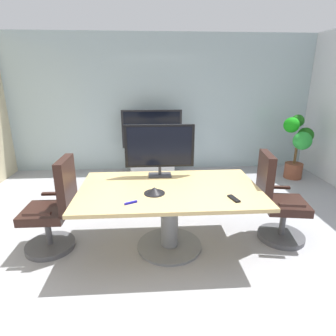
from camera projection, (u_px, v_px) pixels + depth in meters
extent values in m
plane|color=#99999E|center=(176.00, 259.00, 3.05)|extent=(7.64, 7.64, 0.00)
cube|color=#9EB2B7|center=(162.00, 104.00, 5.77)|extent=(6.34, 0.10, 2.76)
cube|color=tan|center=(169.00, 190.00, 3.06)|extent=(1.99, 1.17, 0.04)
cylinder|color=slate|center=(169.00, 220.00, 3.18)|extent=(0.20, 0.20, 0.71)
cylinder|color=slate|center=(169.00, 245.00, 3.28)|extent=(0.76, 0.76, 0.03)
cylinder|color=#4C4C51|center=(51.00, 245.00, 3.25)|extent=(0.56, 0.56, 0.06)
cylinder|color=#4C4C51|center=(48.00, 230.00, 3.18)|extent=(0.07, 0.07, 0.36)
cube|color=black|center=(46.00, 213.00, 3.12)|extent=(0.48, 0.48, 0.10)
cube|color=black|center=(67.00, 185.00, 3.03)|extent=(0.09, 0.46, 0.60)
cube|color=black|center=(54.00, 194.00, 3.33)|extent=(0.28, 0.05, 0.03)
cube|color=black|center=(37.00, 214.00, 2.83)|extent=(0.28, 0.05, 0.03)
cylinder|color=#4C4C51|center=(281.00, 236.00, 3.44)|extent=(0.56, 0.56, 0.06)
cylinder|color=#4C4C51|center=(283.00, 221.00, 3.38)|extent=(0.07, 0.07, 0.36)
cube|color=black|center=(285.00, 205.00, 3.31)|extent=(0.55, 0.55, 0.10)
cube|color=black|center=(265.00, 178.00, 3.23)|extent=(0.16, 0.46, 0.60)
cube|color=black|center=(292.00, 205.00, 3.03)|extent=(0.28, 0.09, 0.03)
cube|color=black|center=(279.00, 187.00, 3.52)|extent=(0.28, 0.09, 0.03)
cube|color=#333338|center=(160.00, 175.00, 3.43)|extent=(0.28, 0.18, 0.02)
cylinder|color=#333338|center=(160.00, 171.00, 3.41)|extent=(0.04, 0.04, 0.10)
cube|color=black|center=(160.00, 146.00, 3.33)|extent=(0.84, 0.04, 0.52)
cube|color=black|center=(160.00, 146.00, 3.31)|extent=(0.77, 0.01, 0.47)
cube|color=#B7BABC|center=(152.00, 160.00, 5.77)|extent=(0.90, 0.36, 0.55)
cube|color=black|center=(152.00, 129.00, 5.54)|extent=(1.20, 0.06, 0.76)
cube|color=black|center=(152.00, 129.00, 5.51)|extent=(1.12, 0.01, 0.69)
cylinder|color=brown|center=(293.00, 171.00, 5.50)|extent=(0.34, 0.34, 0.30)
cylinder|color=brown|center=(296.00, 153.00, 5.38)|extent=(0.05, 0.05, 0.44)
sphere|color=#195D15|center=(306.00, 135.00, 5.34)|extent=(0.30, 0.30, 0.30)
sphere|color=#1C6218|center=(298.00, 121.00, 5.37)|extent=(0.24, 0.24, 0.24)
sphere|color=#169515|center=(292.00, 125.00, 5.24)|extent=(0.29, 0.29, 0.29)
sphere|color=green|center=(302.00, 141.00, 5.14)|extent=(0.34, 0.34, 0.34)
cone|color=black|center=(154.00, 190.00, 2.89)|extent=(0.19, 0.19, 0.07)
cylinder|color=black|center=(154.00, 193.00, 2.90)|extent=(0.22, 0.22, 0.01)
cube|color=black|center=(234.00, 199.00, 2.76)|extent=(0.09, 0.18, 0.02)
cube|color=#1919A5|center=(131.00, 203.00, 2.67)|extent=(0.13, 0.08, 0.02)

